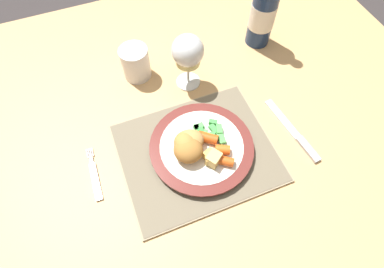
% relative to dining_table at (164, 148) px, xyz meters
% --- Properties ---
extents(ground_plane, '(6.00, 6.00, 0.00)m').
position_rel_dining_table_xyz_m(ground_plane, '(0.00, 0.00, -0.67)').
color(ground_plane, '#383333').
extents(dining_table, '(1.49, 1.09, 0.74)m').
position_rel_dining_table_xyz_m(dining_table, '(0.00, 0.00, 0.00)').
color(dining_table, tan).
rests_on(dining_table, ground).
extents(placemat, '(0.34, 0.28, 0.01)m').
position_rel_dining_table_xyz_m(placemat, '(0.06, -0.08, 0.08)').
color(placemat, gray).
rests_on(placemat, dining_table).
extents(dinner_plate, '(0.23, 0.23, 0.02)m').
position_rel_dining_table_xyz_m(dinner_plate, '(0.07, -0.08, 0.09)').
color(dinner_plate, white).
rests_on(dinner_plate, placemat).
extents(breaded_croquettes, '(0.09, 0.09, 0.05)m').
position_rel_dining_table_xyz_m(breaded_croquettes, '(0.04, -0.08, 0.12)').
color(breaded_croquettes, tan).
rests_on(breaded_croquettes, dinner_plate).
extents(green_beans_pile, '(0.07, 0.07, 0.02)m').
position_rel_dining_table_xyz_m(green_beans_pile, '(0.10, -0.05, 0.11)').
color(green_beans_pile, green).
rests_on(green_beans_pile, dinner_plate).
extents(glazed_carrots, '(0.06, 0.11, 0.02)m').
position_rel_dining_table_xyz_m(glazed_carrots, '(0.09, -0.10, 0.11)').
color(glazed_carrots, '#CC5119').
rests_on(glazed_carrots, dinner_plate).
extents(fork, '(0.02, 0.13, 0.01)m').
position_rel_dining_table_xyz_m(fork, '(-0.17, -0.05, 0.08)').
color(fork, silver).
rests_on(fork, dining_table).
extents(table_knife, '(0.04, 0.19, 0.01)m').
position_rel_dining_table_xyz_m(table_knife, '(0.29, -0.12, 0.08)').
color(table_knife, silver).
rests_on(table_knife, dining_table).
extents(wine_glass, '(0.08, 0.08, 0.15)m').
position_rel_dining_table_xyz_m(wine_glass, '(0.12, 0.12, 0.18)').
color(wine_glass, silver).
rests_on(wine_glass, dining_table).
extents(bottle, '(0.07, 0.07, 0.30)m').
position_rel_dining_table_xyz_m(bottle, '(0.36, 0.20, 0.19)').
color(bottle, navy).
rests_on(bottle, dining_table).
extents(roast_potatoes, '(0.04, 0.04, 0.03)m').
position_rel_dining_table_xyz_m(roast_potatoes, '(0.08, -0.12, 0.11)').
color(roast_potatoes, '#DBB256').
rests_on(roast_potatoes, dinner_plate).
extents(drinking_cup, '(0.07, 0.07, 0.09)m').
position_rel_dining_table_xyz_m(drinking_cup, '(0.00, 0.20, 0.12)').
color(drinking_cup, white).
rests_on(drinking_cup, dining_table).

